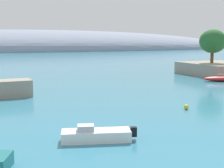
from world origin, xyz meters
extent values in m
cube|color=gray|center=(27.51, 41.47, 1.22)|extent=(12.18, 13.49, 2.44)
cylinder|color=brown|center=(26.15, 42.04, 3.50)|extent=(0.64, 0.64, 2.11)
ellipsoid|color=#28602D|center=(26.15, 42.04, 6.80)|extent=(5.30, 5.30, 4.77)
ellipsoid|color=gray|center=(20.83, 211.17, 0.00)|extent=(334.04, 84.41, 28.25)
ellipsoid|color=red|center=(21.34, 33.21, 0.44)|extent=(7.24, 4.72, 0.88)
cube|color=white|center=(-9.73, 12.26, 0.38)|extent=(5.03, 2.81, 0.77)
cube|color=black|center=(-7.18, 11.51, 0.58)|extent=(0.52, 0.47, 0.69)
cube|color=#B2B7C1|center=(-10.42, 12.47, 0.97)|extent=(1.36, 1.19, 0.40)
sphere|color=yellow|center=(2.14, 17.96, 0.25)|extent=(0.51, 0.51, 0.51)
camera|label=1|loc=(-16.78, -7.21, 7.00)|focal=49.08mm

